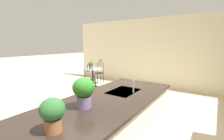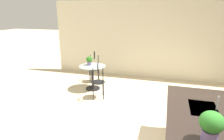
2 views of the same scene
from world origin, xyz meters
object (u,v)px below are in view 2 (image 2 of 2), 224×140
object	(u,v)px
bistro_table	(93,75)
chair_by_island	(94,65)
chair_near_window	(98,79)
potted_plant_counter_near	(211,125)
potted_plant_on_table	(89,60)

from	to	relation	value
bistro_table	chair_by_island	bearing A→B (deg)	-163.75
bistro_table	chair_near_window	xyz separation A→B (m)	(0.62, 0.40, 0.13)
chair_near_window	potted_plant_counter_near	distance (m)	3.51
chair_by_island	potted_plant_counter_near	world-z (taller)	potted_plant_counter_near
chair_near_window	potted_plant_on_table	world-z (taller)	chair_near_window
potted_plant_on_table	potted_plant_counter_near	bearing A→B (deg)	40.36
bistro_table	chair_by_island	world-z (taller)	chair_by_island
bistro_table	potted_plant_counter_near	world-z (taller)	potted_plant_counter_near
chair_by_island	potted_plant_counter_near	xyz separation A→B (m)	(3.89, 2.87, 0.56)
potted_plant_counter_near	bistro_table	bearing A→B (deg)	-140.28
chair_near_window	bistro_table	bearing A→B (deg)	-146.87
bistro_table	chair_by_island	size ratio (longest dim) A/B	0.77
bistro_table	potted_plant_counter_near	distance (m)	4.25
chair_near_window	chair_by_island	world-z (taller)	same
chair_near_window	chair_by_island	bearing A→B (deg)	-155.04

